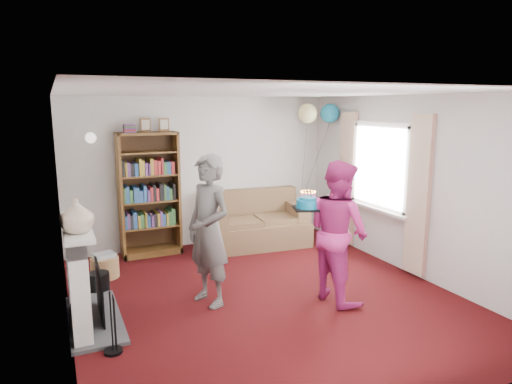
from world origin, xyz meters
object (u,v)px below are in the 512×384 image
sofa (254,225)px  person_striped (209,231)px  person_magenta (338,231)px  bookcase (149,195)px  birthday_cake (308,204)px

sofa → person_striped: (-1.46, -1.95, 0.56)m
person_striped → person_magenta: person_striped is taller
bookcase → sofa: 1.85m
sofa → birthday_cake: birthday_cake is taller
sofa → person_magenta: person_magenta is taller
person_magenta → birthday_cake: (-0.32, 0.19, 0.33)m
bookcase → birthday_cake: bearing=-60.6°
bookcase → person_striped: bearing=-82.9°
person_magenta → birthday_cake: person_magenta is taller
bookcase → sofa: size_ratio=1.25×
bookcase → person_striped: bookcase is taller
sofa → birthday_cake: (-0.31, -2.28, 0.85)m
bookcase → sofa: bearing=-7.6°
birthday_cake → person_striped: bearing=163.9°
person_striped → person_magenta: bearing=50.0°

